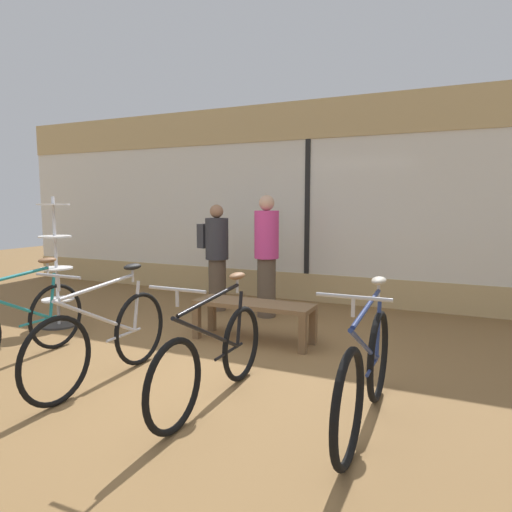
# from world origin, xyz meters

# --- Properties ---
(ground_plane) EXTENTS (24.00, 24.00, 0.00)m
(ground_plane) POSITION_xyz_m (0.00, 0.00, 0.00)
(ground_plane) COLOR olive
(shop_back_wall) EXTENTS (12.00, 0.08, 3.20)m
(shop_back_wall) POSITION_xyz_m (0.00, 3.53, 1.64)
(shop_back_wall) COLOR tan
(shop_back_wall) RESTS_ON ground_plane
(bicycle_far_left) EXTENTS (0.46, 1.73, 1.04)m
(bicycle_far_left) POSITION_xyz_m (-1.73, -0.47, 0.40)
(bicycle_far_left) COLOR black
(bicycle_far_left) RESTS_ON ground_plane
(bicycle_left) EXTENTS (0.46, 1.74, 1.04)m
(bicycle_left) POSITION_xyz_m (-0.57, -0.50, 0.40)
(bicycle_left) COLOR black
(bicycle_left) RESTS_ON ground_plane
(bicycle_right) EXTENTS (0.46, 1.73, 1.02)m
(bicycle_right) POSITION_xyz_m (0.53, -0.46, 0.38)
(bicycle_right) COLOR black
(bicycle_right) RESTS_ON ground_plane
(bicycle_far_right) EXTENTS (0.46, 1.77, 1.05)m
(bicycle_far_right) POSITION_xyz_m (1.73, -0.37, 0.40)
(bicycle_far_right) COLOR black
(bicycle_far_right) RESTS_ON ground_plane
(accessory_rack) EXTENTS (0.48, 0.48, 1.68)m
(accessory_rack) POSITION_xyz_m (-2.45, 0.69, 0.69)
(accessory_rack) COLOR #333333
(accessory_rack) RESTS_ON ground_plane
(display_bench) EXTENTS (1.40, 0.44, 0.46)m
(display_bench) POSITION_xyz_m (0.14, 1.15, 0.38)
(display_bench) COLOR brown
(display_bench) RESTS_ON ground_plane
(customer_near_rack) EXTENTS (0.48, 0.56, 1.71)m
(customer_near_rack) POSITION_xyz_m (-0.19, 2.29, 0.92)
(customer_near_rack) COLOR brown
(customer_near_rack) RESTS_ON ground_plane
(customer_by_window) EXTENTS (0.54, 0.42, 1.57)m
(customer_by_window) POSITION_xyz_m (-1.03, 2.35, 0.84)
(customer_by_window) COLOR brown
(customer_by_window) RESTS_ON ground_plane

